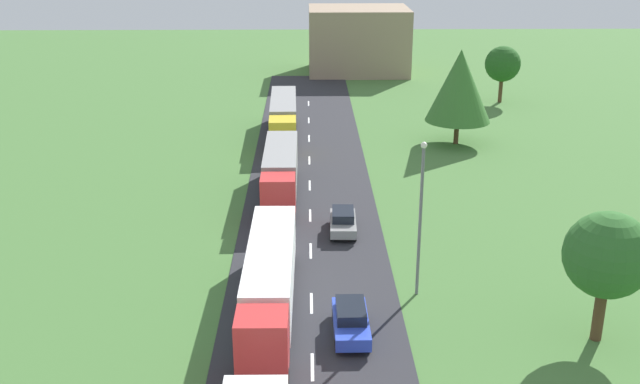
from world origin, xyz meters
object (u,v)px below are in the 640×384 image
object	(u,v)px
distant_building	(358,40)
car_third	(351,320)
lamppost_second	(421,213)
tree_maple	(503,64)
tree_oak	(459,86)
car_fourth	(343,221)
truck_third	(280,172)
truck_fourth	(283,116)
truck_second	(269,280)
tree_birch	(607,256)

from	to	relation	value
distant_building	car_third	bearing A→B (deg)	-94.04
lamppost_second	tree_maple	size ratio (longest dim) A/B	1.39
lamppost_second	tree_oak	size ratio (longest dim) A/B	1.01
car_fourth	tree_oak	size ratio (longest dim) A/B	0.46
truck_third	lamppost_second	world-z (taller)	lamppost_second
car_fourth	lamppost_second	world-z (taller)	lamppost_second
lamppost_second	distant_building	xyz separation A→B (m)	(0.90, 66.05, -0.63)
tree_oak	truck_fourth	bearing A→B (deg)	171.93
truck_second	tree_birch	world-z (taller)	tree_birch
lamppost_second	tree_oak	xyz separation A→B (m)	(8.06, 30.50, 0.59)
car_fourth	tree_maple	distance (m)	43.64
tree_birch	tree_maple	size ratio (longest dim) A/B	1.06
tree_oak	truck_third	bearing A→B (deg)	-138.34
truck_third	car_third	size ratio (longest dim) A/B	2.77
truck_second	truck_third	world-z (taller)	truck_third
distant_building	truck_third	bearing A→B (deg)	-100.47
truck_fourth	distant_building	world-z (taller)	distant_building
car_fourth	distant_building	bearing A→B (deg)	85.23
lamppost_second	tree_oak	bearing A→B (deg)	75.19
truck_second	car_fourth	size ratio (longest dim) A/B	3.47
truck_fourth	tree_birch	distance (m)	41.75
distant_building	tree_oak	bearing A→B (deg)	-78.61
car_third	tree_birch	distance (m)	13.28
truck_second	truck_fourth	bearing A→B (deg)	90.40
tree_birch	car_third	bearing A→B (deg)	177.35
tree_oak	distant_building	size ratio (longest dim) A/B	0.66
tree_birch	truck_fourth	bearing A→B (deg)	114.42
truck_fourth	lamppost_second	size ratio (longest dim) A/B	1.57
tree_maple	tree_birch	bearing A→B (deg)	-98.53
car_fourth	tree_birch	bearing A→B (deg)	-48.55
truck_third	tree_maple	bearing A→B (deg)	51.80
distant_building	truck_fourth	bearing A→B (deg)	-106.02
car_third	tree_oak	xyz separation A→B (m)	(12.15, 34.99, 4.77)
truck_second	tree_birch	bearing A→B (deg)	-9.33
truck_third	truck_second	bearing A→B (deg)	-90.03
truck_fourth	car_third	xyz separation A→B (m)	(4.54, -37.36, -1.26)
lamppost_second	car_third	bearing A→B (deg)	-132.29
car_third	car_fourth	distance (m)	13.52
truck_third	car_third	xyz separation A→B (m)	(4.29, -20.37, -1.29)
truck_second	truck_third	size ratio (longest dim) A/B	1.18
truck_second	tree_oak	xyz separation A→B (m)	(16.45, 32.79, 3.52)
tree_maple	car_third	bearing A→B (deg)	-111.60
truck_third	tree_birch	bearing A→B (deg)	-51.00
truck_fourth	car_third	size ratio (longest dim) A/B	3.22
tree_birch	tree_maple	world-z (taller)	tree_birch
tree_birch	distant_building	distance (m)	71.55
tree_oak	tree_maple	size ratio (longest dim) A/B	1.37
tree_birch	distant_building	bearing A→B (deg)	96.18
car_third	tree_oak	distance (m)	37.35
truck_fourth	tree_maple	size ratio (longest dim) A/B	2.17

